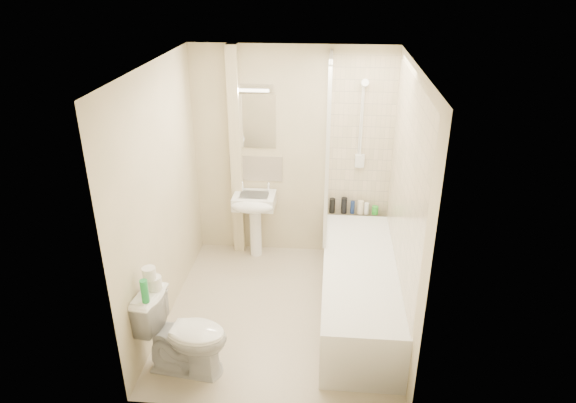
{
  "coord_description": "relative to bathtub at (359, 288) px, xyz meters",
  "views": [
    {
      "loc": [
        0.43,
        -4.13,
        3.14
      ],
      "look_at": [
        0.05,
        0.2,
        1.12
      ],
      "focal_mm": 32.0,
      "sensor_mm": 36.0,
      "label": 1
    }
  ],
  "objects": [
    {
      "name": "mirror",
      "position": [
        -1.16,
        1.19,
        1.29
      ],
      "size": [
        0.46,
        0.01,
        0.6
      ],
      "primitive_type": "cube",
      "color": "white",
      "rests_on": "wall_back"
    },
    {
      "name": "toilet_roll_upper",
      "position": [
        -1.73,
        -0.83,
        0.61
      ],
      "size": [
        0.11,
        0.11,
        0.1
      ],
      "primitive_type": "cylinder",
      "color": "white",
      "rests_on": "toilet_roll_lower"
    },
    {
      "name": "pedestal_sink",
      "position": [
        -1.16,
        0.96,
        0.34
      ],
      "size": [
        0.47,
        0.45,
        0.9
      ],
      "color": "white",
      "rests_on": "ground"
    },
    {
      "name": "toilet",
      "position": [
        -1.47,
        -0.9,
        0.08
      ],
      "size": [
        0.59,
        0.82,
        0.73
      ],
      "primitive_type": "imported",
      "rotation": [
        0.0,
        0.0,
        1.45
      ],
      "color": "white",
      "rests_on": "ground"
    },
    {
      "name": "toilet_roll_lower",
      "position": [
        -1.71,
        -0.8,
        0.5
      ],
      "size": [
        0.12,
        0.12,
        0.11
      ],
      "primitive_type": "cylinder",
      "color": "white",
      "rests_on": "toilet"
    },
    {
      "name": "splashback",
      "position": [
        -1.16,
        1.19,
        0.74
      ],
      "size": [
        0.6,
        0.02,
        0.3
      ],
      "primitive_type": "cube",
      "color": "beige",
      "rests_on": "wall_back"
    },
    {
      "name": "bottle_cream",
      "position": [
        0.04,
        1.11,
        0.34
      ],
      "size": [
        0.07,
        0.07,
        0.16
      ],
      "primitive_type": "cylinder",
      "color": "beige",
      "rests_on": "bathtub"
    },
    {
      "name": "ceiling",
      "position": [
        -0.75,
        -0.05,
        2.11
      ],
      "size": [
        2.2,
        2.5,
        0.02
      ],
      "primitive_type": "cube",
      "color": "white",
      "rests_on": "wall_back"
    },
    {
      "name": "tile_back",
      "position": [
        0.0,
        1.19,
        1.14
      ],
      "size": [
        0.7,
        0.01,
        1.75
      ],
      "primitive_type": "cube",
      "color": "beige",
      "rests_on": "wall_back"
    },
    {
      "name": "green_bottle",
      "position": [
        -1.72,
        -0.98,
        0.54
      ],
      "size": [
        0.06,
        0.06,
        0.2
      ],
      "primitive_type": "cylinder",
      "color": "green",
      "rests_on": "toilet"
    },
    {
      "name": "bottle_black_b",
      "position": [
        -0.15,
        1.11,
        0.35
      ],
      "size": [
        0.07,
        0.07,
        0.19
      ],
      "primitive_type": "cylinder",
      "color": "black",
      "rests_on": "bathtub"
    },
    {
      "name": "bottle_white_b",
      "position": [
        0.11,
        1.11,
        0.33
      ],
      "size": [
        0.05,
        0.05,
        0.13
      ],
      "primitive_type": "cylinder",
      "color": "white",
      "rests_on": "bathtub"
    },
    {
      "name": "bottle_green",
      "position": [
        0.2,
        1.11,
        0.31
      ],
      "size": [
        0.07,
        0.07,
        0.09
      ],
      "primitive_type": "cylinder",
      "color": "green",
      "rests_on": "bathtub"
    },
    {
      "name": "bottle_blue",
      "position": [
        -0.05,
        1.11,
        0.33
      ],
      "size": [
        0.05,
        0.05,
        0.15
      ],
      "primitive_type": "cylinder",
      "color": "navy",
      "rests_on": "bathtub"
    },
    {
      "name": "wall_back",
      "position": [
        -0.75,
        1.2,
        0.91
      ],
      "size": [
        2.2,
        0.02,
        2.4
      ],
      "primitive_type": "cube",
      "color": "beige",
      "rests_on": "ground"
    },
    {
      "name": "bottle_black_a",
      "position": [
        -0.28,
        1.11,
        0.35
      ],
      "size": [
        0.07,
        0.07,
        0.17
      ],
      "primitive_type": "cylinder",
      "color": "black",
      "rests_on": "bathtub"
    },
    {
      "name": "wall_left",
      "position": [
        -1.85,
        -0.05,
        0.91
      ],
      "size": [
        0.02,
        2.5,
        2.4
      ],
      "primitive_type": "cube",
      "color": "beige",
      "rests_on": "ground"
    },
    {
      "name": "bathtub",
      "position": [
        0.0,
        0.0,
        0.0
      ],
      "size": [
        0.7,
        2.1,
        0.55
      ],
      "color": "white",
      "rests_on": "ground"
    },
    {
      "name": "pipe_boxing",
      "position": [
        -1.37,
        1.14,
        0.91
      ],
      "size": [
        0.12,
        0.12,
        2.4
      ],
      "primitive_type": "cube",
      "color": "beige",
      "rests_on": "ground"
    },
    {
      "name": "shower_fixture",
      "position": [
        -0.0,
        1.14,
        1.26
      ],
      "size": [
        0.1,
        0.16,
        0.99
      ],
      "color": "white",
      "rests_on": "wall_back"
    },
    {
      "name": "shower_screen",
      "position": [
        -0.35,
        0.75,
        1.16
      ],
      "size": [
        0.04,
        0.92,
        1.8
      ],
      "color": "white",
      "rests_on": "bathtub"
    },
    {
      "name": "strip_light",
      "position": [
        -1.16,
        1.17,
        1.66
      ],
      "size": [
        0.42,
        0.07,
        0.07
      ],
      "primitive_type": "cube",
      "color": "silver",
      "rests_on": "wall_back"
    },
    {
      "name": "floor",
      "position": [
        -0.75,
        -0.05,
        -0.29
      ],
      "size": [
        2.5,
        2.5,
        0.0
      ],
      "primitive_type": "plane",
      "color": "beige",
      "rests_on": "ground"
    },
    {
      "name": "tile_right",
      "position": [
        0.34,
        0.0,
        1.14
      ],
      "size": [
        0.01,
        2.1,
        1.75
      ],
      "primitive_type": "cube",
      "color": "beige",
      "rests_on": "wall_right"
    },
    {
      "name": "wall_right",
      "position": [
        0.35,
        -0.05,
        0.91
      ],
      "size": [
        0.02,
        2.5,
        2.4
      ],
      "primitive_type": "cube",
      "color": "beige",
      "rests_on": "ground"
    }
  ]
}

